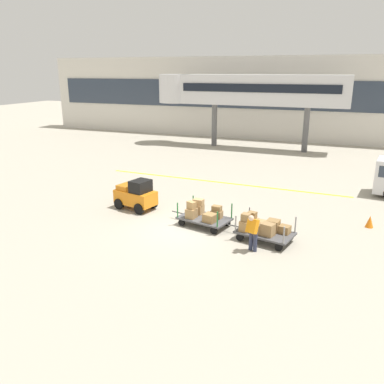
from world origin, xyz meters
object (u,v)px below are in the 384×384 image
Objects in this scene: baggage_tug at (136,195)px; baggage_cart_middle at (263,228)px; baggage_handler at (253,231)px; baggage_cart_lead at (203,214)px; safety_cone_near at (370,222)px.

baggage_cart_middle is at bearing -12.17° from baggage_tug.
baggage_cart_middle is 1.97× the size of baggage_handler.
baggage_tug is 7.05m from baggage_cart_middle.
baggage_cart_lead is at bearing 146.07° from baggage_handler.
baggage_cart_middle is 1.28m from baggage_handler.
baggage_tug is 0.74× the size of baggage_cart_lead.
baggage_cart_lead is at bearing 168.24° from baggage_cart_middle.
baggage_cart_lead is at bearing -12.46° from baggage_tug.
baggage_cart_lead is (4.02, -0.89, -0.21)m from baggage_tug.
baggage_handler is (6.73, -2.72, 0.11)m from baggage_tug.
baggage_tug reaches higher than safety_cone_near.
safety_cone_near is (4.41, 4.46, -0.59)m from baggage_handler.
baggage_tug is 4.12m from baggage_cart_lead.
safety_cone_near is (11.14, 1.74, -0.48)m from baggage_tug.
baggage_handler reaches higher than baggage_cart_lead.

